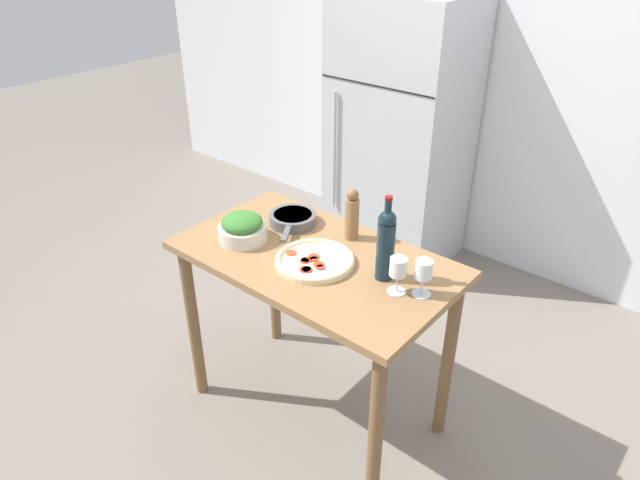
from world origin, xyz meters
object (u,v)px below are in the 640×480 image
at_px(wine_bottle, 386,243).
at_px(wine_glass_far, 424,272).
at_px(wine_glass_near, 398,270).
at_px(cast_iron_skillet, 293,218).
at_px(refrigerator, 400,134).
at_px(homemade_pizza, 315,260).
at_px(salad_bowl, 242,228).
at_px(pepper_mill, 352,215).

relative_size(wine_bottle, wine_glass_far, 2.38).
relative_size(wine_glass_near, cast_iron_skillet, 0.47).
bearing_deg(cast_iron_skillet, refrigerator, 102.64).
xyz_separation_m(wine_bottle, homemade_pizza, (-0.27, -0.10, -0.14)).
bearing_deg(salad_bowl, refrigerator, 98.44).
bearing_deg(homemade_pizza, refrigerator, 111.08).
bearing_deg(wine_bottle, wine_glass_near, -30.32).
distance_m(refrigerator, pepper_mill, 1.43).
height_order(pepper_mill, cast_iron_skillet, pepper_mill).
bearing_deg(refrigerator, wine_bottle, -59.24).
bearing_deg(wine_glass_near, salad_bowl, -172.59).
bearing_deg(salad_bowl, wine_glass_near, 7.41).
relative_size(homemade_pizza, cast_iron_skillet, 1.03).
bearing_deg(pepper_mill, wine_glass_near, -30.41).
distance_m(homemade_pizza, cast_iron_skillet, 0.35).
bearing_deg(cast_iron_skillet, pepper_mill, 13.47).
bearing_deg(salad_bowl, wine_glass_far, 10.08).
bearing_deg(wine_glass_far, pepper_mill, 159.38).
bearing_deg(wine_bottle, homemade_pizza, -160.49).
relative_size(pepper_mill, salad_bowl, 1.11).
bearing_deg(wine_glass_near, wine_glass_far, 31.42).
distance_m(refrigerator, cast_iron_skillet, 1.40).
bearing_deg(wine_bottle, refrigerator, 120.76).
distance_m(salad_bowl, homemade_pizza, 0.37).
distance_m(wine_bottle, wine_glass_far, 0.18).
distance_m(wine_bottle, homemade_pizza, 0.32).
relative_size(wine_glass_far, pepper_mill, 0.63).
relative_size(wine_bottle, wine_glass_near, 2.38).
height_order(refrigerator, pepper_mill, refrigerator).
distance_m(wine_glass_far, cast_iron_skillet, 0.75).
relative_size(pepper_mill, cast_iron_skillet, 0.75).
xyz_separation_m(wine_glass_far, cast_iron_skillet, (-0.74, 0.10, -0.08)).
distance_m(wine_bottle, pepper_mill, 0.33).
height_order(wine_bottle, salad_bowl, wine_bottle).
bearing_deg(wine_glass_near, refrigerator, 122.41).
bearing_deg(wine_glass_far, salad_bowl, -169.92).
relative_size(wine_glass_near, homemade_pizza, 0.46).
xyz_separation_m(pepper_mill, homemade_pizza, (0.01, -0.26, -0.10)).
distance_m(pepper_mill, homemade_pizza, 0.28).
xyz_separation_m(refrigerator, homemade_pizza, (0.60, -1.56, 0.03)).
xyz_separation_m(refrigerator, pepper_mill, (0.59, -1.30, 0.13)).
height_order(pepper_mill, homemade_pizza, pepper_mill).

